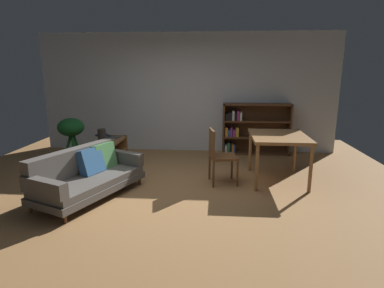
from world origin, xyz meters
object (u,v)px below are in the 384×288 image
at_px(open_laptop, 109,137).
at_px(potted_floor_plant, 71,132).
at_px(media_console, 110,154).
at_px(desk_speaker, 102,136).
at_px(dining_table, 279,140).
at_px(fabric_couch, 87,174).
at_px(bookshelf, 251,129).
at_px(dining_chair_near, 219,153).

distance_m(open_laptop, potted_floor_plant, 0.75).
bearing_deg(open_laptop, media_console, -68.26).
relative_size(media_console, open_laptop, 2.41).
distance_m(desk_speaker, dining_table, 3.21).
xyz_separation_m(media_console, open_laptop, (-0.09, 0.23, 0.28)).
height_order(open_laptop, potted_floor_plant, potted_floor_plant).
bearing_deg(fabric_couch, bookshelf, 45.02).
bearing_deg(bookshelf, potted_floor_plant, -163.46).
bearing_deg(bookshelf, desk_speaker, -152.87).
height_order(fabric_couch, media_console, fabric_couch).
bearing_deg(potted_floor_plant, fabric_couch, -59.12).
xyz_separation_m(open_laptop, dining_table, (3.24, -0.83, 0.18)).
relative_size(open_laptop, desk_speaker, 1.58).
bearing_deg(fabric_couch, desk_speaker, 99.01).
bearing_deg(bookshelf, dining_chair_near, -110.04).
bearing_deg(desk_speaker, dining_chair_near, -13.72).
xyz_separation_m(potted_floor_plant, bookshelf, (3.71, 1.10, -0.08)).
bearing_deg(potted_floor_plant, dining_table, -10.50).
bearing_deg(dining_chair_near, dining_table, 11.07).
bearing_deg(bookshelf, media_console, -156.74).
height_order(fabric_couch, open_laptop, fabric_couch).
bearing_deg(fabric_couch, dining_chair_near, 19.37).
bearing_deg(desk_speaker, dining_table, -6.03).
bearing_deg(media_console, potted_floor_plant, 170.64).
bearing_deg(dining_table, media_console, 169.20).
height_order(media_console, dining_table, dining_table).
relative_size(fabric_couch, potted_floor_plant, 2.00).
relative_size(potted_floor_plant, dining_chair_near, 1.01).
height_order(open_laptop, dining_table, dining_table).
bearing_deg(open_laptop, bookshelf, 18.77).
relative_size(desk_speaker, dining_table, 0.25).
height_order(dining_table, bookshelf, bookshelf).
relative_size(media_console, bookshelf, 0.72).
distance_m(fabric_couch, open_laptop, 1.75).
bearing_deg(desk_speaker, open_laptop, 95.08).
height_order(potted_floor_plant, bookshelf, bookshelf).
bearing_deg(fabric_couch, media_console, 95.65).
xyz_separation_m(fabric_couch, potted_floor_plant, (-0.98, 1.63, 0.30)).
relative_size(desk_speaker, dining_chair_near, 0.31).
bearing_deg(dining_chair_near, open_laptop, 155.33).
distance_m(fabric_couch, bookshelf, 3.88).
distance_m(fabric_couch, dining_chair_near, 2.12).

